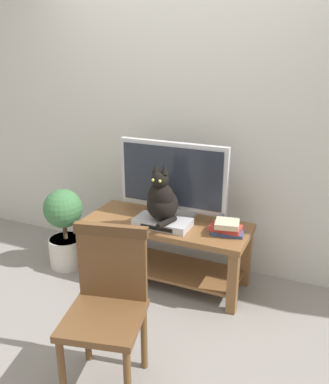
% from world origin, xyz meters
% --- Properties ---
extents(ground_plane, '(12.00, 12.00, 0.00)m').
position_xyz_m(ground_plane, '(0.00, 0.00, 0.00)').
color(ground_plane, gray).
extents(back_wall, '(7.00, 0.12, 2.80)m').
position_xyz_m(back_wall, '(0.00, 0.94, 1.40)').
color(back_wall, beige).
rests_on(back_wall, ground).
extents(tv_stand, '(1.30, 0.51, 0.52)m').
position_xyz_m(tv_stand, '(0.03, 0.46, 0.36)').
color(tv_stand, brown).
rests_on(tv_stand, ground).
extents(tv, '(0.89, 0.20, 0.62)m').
position_xyz_m(tv, '(0.03, 0.57, 0.85)').
color(tv, '#B7B7BC').
rests_on(tv, tv_stand).
extents(media_box, '(0.43, 0.23, 0.06)m').
position_xyz_m(media_box, '(0.03, 0.38, 0.55)').
color(media_box, '#BCBCC1').
rests_on(media_box, tv_stand).
extents(cat, '(0.24, 0.31, 0.45)m').
position_xyz_m(cat, '(0.03, 0.37, 0.75)').
color(cat, black).
rests_on(cat, media_box).
extents(wooden_chair, '(0.50, 0.50, 0.92)m').
position_xyz_m(wooden_chair, '(0.15, -0.62, 0.53)').
color(wooden_chair, brown).
rests_on(wooden_chair, ground).
extents(book_stack, '(0.25, 0.19, 0.11)m').
position_xyz_m(book_stack, '(0.52, 0.44, 0.58)').
color(book_stack, '#33477A').
rests_on(book_stack, tv_stand).
extents(potted_plant, '(0.33, 0.33, 0.70)m').
position_xyz_m(potted_plant, '(-0.87, 0.33, 0.37)').
color(potted_plant, beige).
rests_on(potted_plant, ground).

